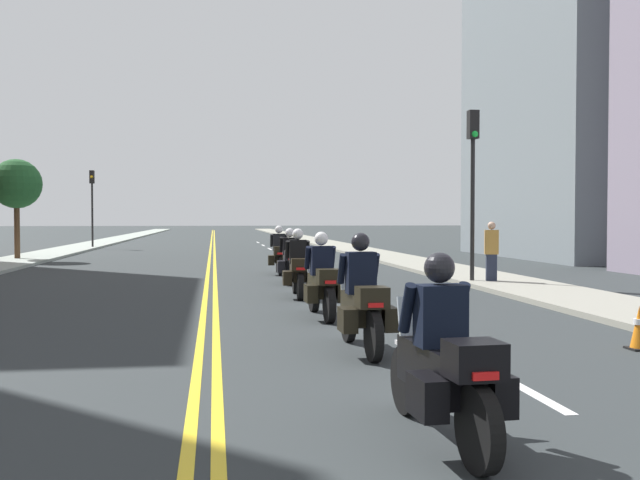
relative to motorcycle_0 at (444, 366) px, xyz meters
name	(u,v)px	position (x,y,z in m)	size (l,w,h in m)	color
ground_plane	(213,247)	(-1.97, 41.86, -0.65)	(264.00, 264.00, 0.00)	#2B3031
sidewalk_left	(84,247)	(-10.17, 41.86, -0.59)	(2.54, 144.00, 0.12)	#919B91
sidewalk_right	(335,245)	(6.23, 41.86, -0.59)	(2.54, 144.00, 0.12)	gray
centreline_yellow_inner	(211,247)	(-2.09, 41.86, -0.65)	(0.12, 132.00, 0.01)	yellow
centreline_yellow_outer	(214,247)	(-1.85, 41.86, -0.65)	(0.12, 132.00, 0.01)	yellow
lane_dashes_white	(299,265)	(1.50, 22.86, -0.65)	(0.14, 56.40, 0.01)	silver
motorcycle_0	(444,366)	(0.00, 0.00, 0.00)	(0.78, 2.30, 1.59)	black
motorcycle_1	(362,304)	(0.16, 4.06, 0.03)	(0.77, 2.24, 1.68)	black
motorcycle_2	(322,283)	(0.14, 7.58, 0.00)	(0.78, 2.25, 1.62)	black
motorcycle_3	(298,270)	(0.10, 11.14, 0.00)	(0.78, 2.17, 1.63)	black
motorcycle_4	(290,261)	(0.28, 14.65, 0.01)	(0.77, 2.21, 1.59)	black
motorcycle_5	(279,254)	(0.28, 18.16, 0.02)	(0.78, 2.22, 1.63)	black
traffic_cone_1	(639,328)	(4.13, 3.71, -0.34)	(0.30, 0.30, 0.63)	black
traffic_light_near	(473,165)	(5.36, 13.67, 2.71)	(0.28, 0.38, 4.92)	black
traffic_light_far	(92,195)	(-9.30, 39.97, 2.67)	(0.28, 0.38, 4.82)	black
pedestrian_0	(491,252)	(5.84, 13.44, 0.27)	(0.39, 0.28, 1.78)	#202739
street_tree_0	(16,184)	(-10.43, 27.27, 2.71)	(2.17, 2.17, 4.47)	#4F3622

